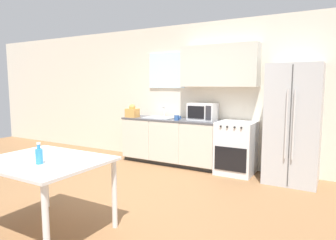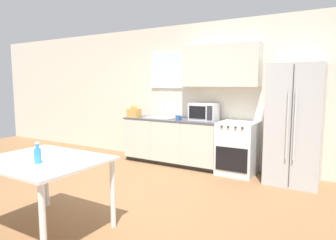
{
  "view_description": "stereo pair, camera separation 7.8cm",
  "coord_description": "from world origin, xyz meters",
  "px_view_note": "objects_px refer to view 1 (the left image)",
  "views": [
    {
      "loc": [
        2.42,
        -3.03,
        1.55
      ],
      "look_at": [
        0.36,
        0.58,
        1.05
      ],
      "focal_mm": 32.0,
      "sensor_mm": 36.0,
      "label": 1
    },
    {
      "loc": [
        2.48,
        -2.99,
        1.55
      ],
      "look_at": [
        0.36,
        0.58,
        1.05
      ],
      "focal_mm": 32.0,
      "sensor_mm": 36.0,
      "label": 2
    }
  ],
  "objects_px": {
    "refrigerator": "(293,124)",
    "dining_table": "(44,169)",
    "coffee_mug": "(177,118)",
    "drink_bottle": "(39,156)",
    "oven_range": "(236,148)",
    "microwave": "(203,112)"
  },
  "relations": [
    {
      "from": "microwave",
      "to": "dining_table",
      "type": "distance_m",
      "value": 3.21
    },
    {
      "from": "dining_table",
      "to": "drink_bottle",
      "type": "xyz_separation_m",
      "value": [
        0.11,
        -0.13,
        0.18
      ]
    },
    {
      "from": "refrigerator",
      "to": "dining_table",
      "type": "height_order",
      "value": "refrigerator"
    },
    {
      "from": "refrigerator",
      "to": "coffee_mug",
      "type": "height_order",
      "value": "refrigerator"
    },
    {
      "from": "oven_range",
      "to": "microwave",
      "type": "relative_size",
      "value": 1.78
    },
    {
      "from": "oven_range",
      "to": "refrigerator",
      "type": "relative_size",
      "value": 0.49
    },
    {
      "from": "refrigerator",
      "to": "microwave",
      "type": "xyz_separation_m",
      "value": [
        -1.59,
        0.14,
        0.11
      ]
    },
    {
      "from": "refrigerator",
      "to": "coffee_mug",
      "type": "distance_m",
      "value": 2.0
    },
    {
      "from": "refrigerator",
      "to": "coffee_mug",
      "type": "relative_size",
      "value": 14.3
    },
    {
      "from": "microwave",
      "to": "drink_bottle",
      "type": "distance_m",
      "value": 3.31
    },
    {
      "from": "refrigerator",
      "to": "oven_range",
      "type": "bearing_deg",
      "value": 178.36
    },
    {
      "from": "microwave",
      "to": "drink_bottle",
      "type": "xyz_separation_m",
      "value": [
        -0.3,
        -3.29,
        -0.18
      ]
    },
    {
      "from": "microwave",
      "to": "coffee_mug",
      "type": "xyz_separation_m",
      "value": [
        -0.41,
        -0.25,
        -0.11
      ]
    },
    {
      "from": "coffee_mug",
      "to": "drink_bottle",
      "type": "bearing_deg",
      "value": -87.95
    },
    {
      "from": "microwave",
      "to": "coffee_mug",
      "type": "distance_m",
      "value": 0.49
    },
    {
      "from": "microwave",
      "to": "dining_table",
      "type": "bearing_deg",
      "value": -97.26
    },
    {
      "from": "oven_range",
      "to": "drink_bottle",
      "type": "height_order",
      "value": "drink_bottle"
    },
    {
      "from": "microwave",
      "to": "oven_range",
      "type": "bearing_deg",
      "value": -9.57
    },
    {
      "from": "drink_bottle",
      "to": "refrigerator",
      "type": "bearing_deg",
      "value": 59.05
    },
    {
      "from": "refrigerator",
      "to": "microwave",
      "type": "distance_m",
      "value": 1.6
    },
    {
      "from": "microwave",
      "to": "dining_table",
      "type": "relative_size",
      "value": 0.41
    },
    {
      "from": "coffee_mug",
      "to": "oven_range",
      "type": "bearing_deg",
      "value": 6.86
    }
  ]
}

